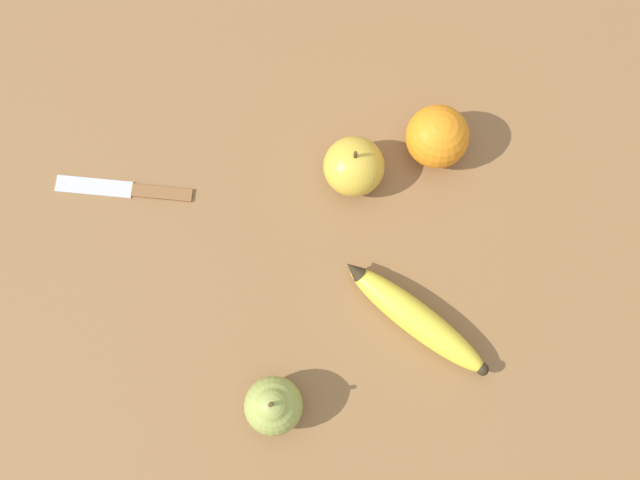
{
  "coord_description": "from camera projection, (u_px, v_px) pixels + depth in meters",
  "views": [
    {
      "loc": [
        0.06,
        -0.16,
        0.91
      ],
      "look_at": [
        0.05,
        0.07,
        0.03
      ],
      "focal_mm": 42.0,
      "sensor_mm": 36.0,
      "label": 1
    }
  ],
  "objects": [
    {
      "name": "ground_plane",
      "position": [
        276.0,
        297.0,
        0.92
      ],
      "size": [
        3.0,
        3.0,
        0.0
      ],
      "primitive_type": "plane",
      "color": "olive"
    },
    {
      "name": "banana",
      "position": [
        415.0,
        318.0,
        0.89
      ],
      "size": [
        0.19,
        0.15,
        0.04
      ],
      "rotation": [
        0.0,
        0.0,
        2.5
      ],
      "color": "yellow",
      "rests_on": "ground_plane"
    },
    {
      "name": "orange",
      "position": [
        437.0,
        137.0,
        0.93
      ],
      "size": [
        0.08,
        0.08,
        0.08
      ],
      "color": "orange",
      "rests_on": "ground_plane"
    },
    {
      "name": "pear",
      "position": [
        273.0,
        406.0,
        0.85
      ],
      "size": [
        0.07,
        0.07,
        0.09
      ],
      "color": "#99A84C",
      "rests_on": "ground_plane"
    },
    {
      "name": "paring_knife",
      "position": [
        129.0,
        189.0,
        0.95
      ],
      "size": [
        0.18,
        0.03,
        0.01
      ],
      "rotation": [
        0.0,
        0.0,
        1.5
      ],
      "color": "silver",
      "rests_on": "ground_plane"
    },
    {
      "name": "apple",
      "position": [
        354.0,
        166.0,
        0.93
      ],
      "size": [
        0.08,
        0.08,
        0.08
      ],
      "color": "gold",
      "rests_on": "ground_plane"
    }
  ]
}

